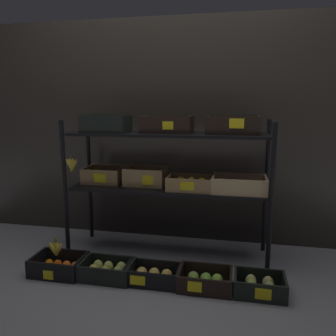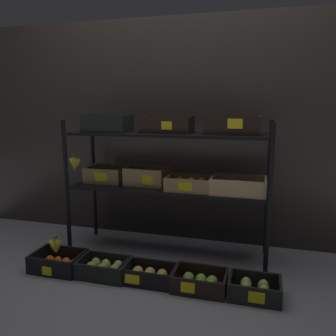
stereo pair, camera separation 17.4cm
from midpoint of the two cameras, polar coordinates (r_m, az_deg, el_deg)
ground_plane at (r=2.78m, az=1.85°, el=-14.01°), size 10.00×10.00×0.00m
storefront_wall at (r=2.94m, az=3.89°, el=6.00°), size 3.86×0.12×1.84m
display_rack at (r=2.55m, az=1.83°, el=1.33°), size 1.58×0.46×1.08m
crate_ground_tangerine at (r=2.62m, az=-15.79°, el=-14.96°), size 0.35×0.26×0.13m
crate_ground_pear at (r=2.47m, az=-8.42°, el=-16.17°), size 0.35×0.23×0.12m
crate_ground_apple_gold at (r=2.37m, az=-1.09°, el=-17.34°), size 0.36×0.21×0.11m
crate_ground_apple_green at (r=2.31m, az=7.56°, el=-18.28°), size 0.34×0.25×0.12m
crate_ground_rightmost_pear at (r=2.29m, az=16.40°, el=-18.75°), size 0.31×0.23×0.12m
banana_bunch_loose at (r=2.56m, az=-16.23°, el=-12.24°), size 0.12×0.04×0.13m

